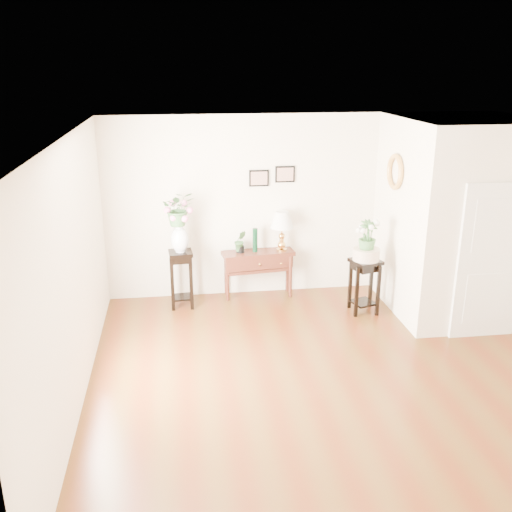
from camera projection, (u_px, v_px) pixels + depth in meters
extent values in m
cube|color=#53220D|center=(347.00, 376.00, 6.73)|extent=(6.00, 5.50, 0.02)
cube|color=white|center=(361.00, 136.00, 5.82)|extent=(6.00, 5.50, 0.02)
cube|color=silver|center=(300.00, 205.00, 8.85)|extent=(6.00, 0.02, 2.80)
cube|color=silver|center=(480.00, 405.00, 3.70)|extent=(6.00, 0.02, 2.80)
cube|color=silver|center=(72.00, 278.00, 5.88)|extent=(0.02, 5.50, 2.80)
cube|color=silver|center=(457.00, 217.00, 8.22)|extent=(1.80, 1.95, 2.80)
cube|color=silver|center=(490.00, 262.00, 7.39)|extent=(0.90, 0.05, 2.10)
cube|color=black|center=(259.00, 178.00, 8.60)|extent=(0.30, 0.02, 0.25)
cube|color=black|center=(285.00, 174.00, 8.64)|extent=(0.30, 0.02, 0.25)
torus|color=gold|center=(395.00, 172.00, 8.00)|extent=(0.07, 0.51, 0.51)
cube|color=#3F2113|center=(258.00, 274.00, 8.92)|extent=(1.14, 0.49, 0.74)
cube|color=tan|center=(282.00, 229.00, 8.74)|extent=(0.45, 0.45, 0.63)
cylinder|color=black|center=(255.00, 241.00, 8.74)|extent=(0.09, 0.09, 0.37)
imported|color=#396A34|center=(240.00, 242.00, 8.72)|extent=(0.20, 0.17, 0.33)
cube|color=black|center=(182.00, 279.00, 8.52)|extent=(0.36, 0.36, 0.87)
imported|color=#396A34|center=(178.00, 208.00, 8.17)|extent=(0.49, 0.44, 0.51)
cube|color=black|center=(364.00, 286.00, 8.34)|extent=(0.48, 0.48, 0.81)
cylinder|color=beige|center=(366.00, 255.00, 8.19)|extent=(0.39, 0.39, 0.17)
imported|color=#396A34|center=(367.00, 236.00, 8.10)|extent=(0.29, 0.29, 0.47)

